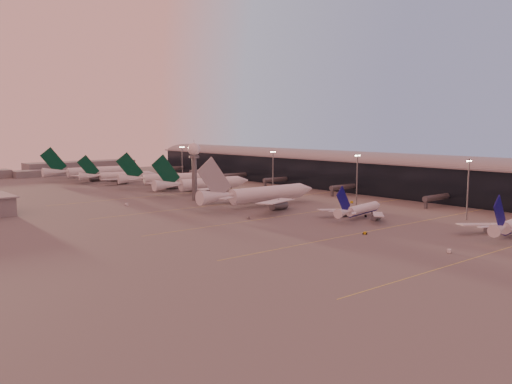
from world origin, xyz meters
TOP-DOWN VIEW (x-y plane):
  - ground at (0.00, 0.00)m, footprint 700.00×700.00m
  - taxiway_markings at (30.00, 56.00)m, footprint 180.00×185.25m
  - terminal at (107.88, 110.09)m, footprint 57.00×362.00m
  - radar_tower at (5.00, 120.00)m, footprint 6.40×6.40m
  - mast_a at (58.00, 0.00)m, footprint 3.60×0.56m
  - mast_b at (55.00, 55.00)m, footprint 3.60×0.56m
  - mast_c at (50.00, 110.00)m, footprint 3.60×0.56m
  - mast_d at (48.00, 200.00)m, footprint 3.60×0.56m
  - distant_horizon at (2.62, 325.14)m, footprint 165.00×37.50m
  - narrowbody_mid at (27.53, 30.38)m, footprint 37.58×29.70m
  - widebody_white at (18.01, 82.78)m, footprint 70.32×56.37m
  - greentail_a at (26.08, 142.19)m, footprint 63.52×51.22m
  - greentail_b at (26.80, 183.89)m, footprint 60.57×48.30m
  - greentail_c at (15.54, 228.13)m, footprint 52.54×41.95m
  - greentail_d at (8.86, 261.18)m, footprint 66.15×53.25m
  - gsv_truck_a at (-0.34, -26.78)m, footprint 6.26×4.47m
  - gsv_catering_a at (53.12, -15.56)m, footprint 5.74×3.95m
  - gsv_tug_mid at (2.18, 7.30)m, footprint 3.26×3.74m
  - gsv_truck_b at (55.57, 44.85)m, footprint 5.05×2.04m
  - gsv_truck_c at (-8.77, 59.02)m, footprint 4.83×5.83m
  - gsv_catering_b at (59.82, 61.89)m, footprint 5.61×3.55m
  - gsv_tug_far at (3.76, 109.44)m, footprint 4.30×3.95m
  - gsv_truck_d at (-30.40, 126.11)m, footprint 2.48×6.26m
  - gsv_tug_hangar at (34.90, 149.35)m, footprint 4.44×3.19m

SIDE VIEW (x-z plane):
  - ground at x=0.00m, z-range 0.00..0.00m
  - taxiway_markings at x=30.00m, z-range 0.00..0.02m
  - gsv_tug_mid at x=2.18m, z-range 0.01..0.93m
  - gsv_tug_far at x=3.76m, z-range 0.02..1.07m
  - gsv_tug_hangar at x=34.90m, z-range 0.02..1.17m
  - gsv_truck_b at x=55.57m, z-range 0.02..2.03m
  - gsv_truck_c at x=-8.77m, z-range 0.02..2.31m
  - gsv_truck_a at x=-0.34m, z-range 0.02..2.42m
  - gsv_truck_d at x=-30.40m, z-range 0.03..2.53m
  - gsv_catering_b at x=59.82m, z-range 0.00..4.26m
  - gsv_catering_a at x=53.12m, z-range 0.00..4.31m
  - narrowbody_mid at x=27.53m, z-range -4.42..10.43m
  - greentail_c at x=15.54m, z-range -6.27..13.12m
  - distant_horizon at x=2.62m, z-range -0.61..8.39m
  - greentail_b at x=26.80m, z-range -7.26..15.20m
  - greentail_a at x=26.08m, z-range -7.46..15.60m
  - greentail_d at x=8.86m, z-range -7.77..16.26m
  - widebody_white at x=18.01m, z-range -8.08..16.66m
  - terminal at x=107.88m, z-range -1.00..22.04m
  - mast_a at x=58.00m, z-range 1.24..26.24m
  - mast_b at x=55.00m, z-range 1.24..26.24m
  - mast_c at x=50.00m, z-range 1.24..26.24m
  - mast_d at x=48.00m, z-range 1.24..26.24m
  - radar_tower at x=5.00m, z-range 5.40..36.50m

